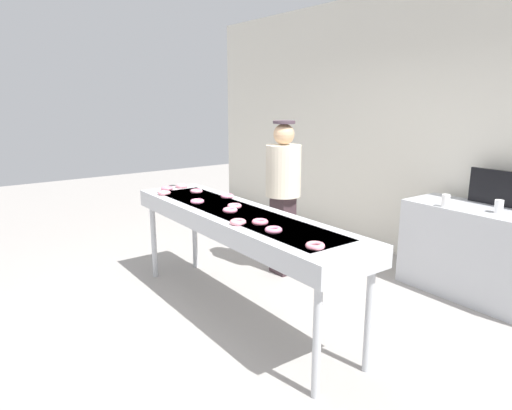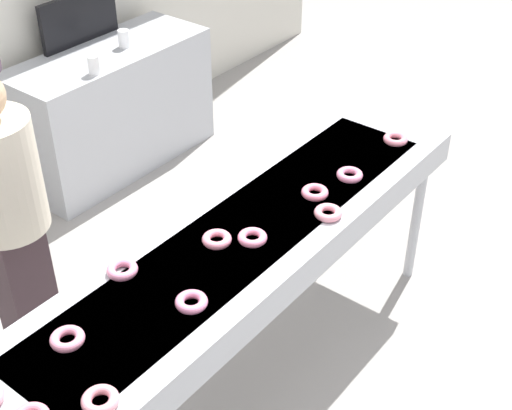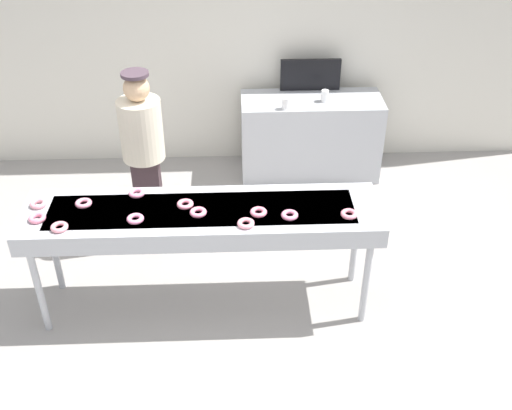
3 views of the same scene
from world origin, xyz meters
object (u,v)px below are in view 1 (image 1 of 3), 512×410
(fryer_conveyor, at_px, (238,221))
(strawberry_donut_6, at_px, (182,186))
(strawberry_donut_0, at_px, (230,210))
(strawberry_donut_5, at_px, (315,246))
(strawberry_donut_1, at_px, (260,222))
(prep_counter, at_px, (482,254))
(strawberry_donut_3, at_px, (167,188))
(strawberry_donut_2, at_px, (197,201))
(paper_cup_0, at_px, (499,206))
(strawberry_donut_9, at_px, (234,206))
(strawberry_donut_11, at_px, (274,230))
(worker_baker, at_px, (283,187))
(strawberry_donut_10, at_px, (238,222))
(strawberry_donut_4, at_px, (164,193))
(menu_display, at_px, (503,189))
(paper_cup_1, at_px, (446,201))
(strawberry_donut_7, at_px, (227,196))
(strawberry_donut_8, at_px, (196,191))

(fryer_conveyor, bearing_deg, strawberry_donut_6, 175.59)
(strawberry_donut_0, xyz_separation_m, strawberry_donut_5, (1.12, -0.07, 0.00))
(strawberry_donut_1, distance_m, strawberry_donut_6, 1.68)
(prep_counter, bearing_deg, strawberry_donut_3, -136.44)
(fryer_conveyor, height_order, strawberry_donut_6, strawberry_donut_6)
(strawberry_donut_1, relative_size, strawberry_donut_2, 1.00)
(strawberry_donut_2, xyz_separation_m, paper_cup_0, (1.68, 2.16, -0.03))
(strawberry_donut_9, relative_size, strawberry_donut_11, 1.00)
(strawberry_donut_5, bearing_deg, worker_baker, 146.66)
(strawberry_donut_0, relative_size, strawberry_donut_10, 1.00)
(strawberry_donut_4, bearing_deg, strawberry_donut_0, 8.40)
(strawberry_donut_0, relative_size, strawberry_donut_9, 1.00)
(strawberry_donut_3, bearing_deg, menu_display, 46.58)
(fryer_conveyor, relative_size, worker_baker, 1.63)
(strawberry_donut_11, xyz_separation_m, paper_cup_1, (0.13, 1.99, -0.03))
(menu_display, bearing_deg, worker_baker, -139.67)
(strawberry_donut_11, xyz_separation_m, paper_cup_0, (0.55, 2.15, -0.03))
(strawberry_donut_6, distance_m, strawberry_donut_9, 1.12)
(menu_display, bearing_deg, paper_cup_0, -67.31)
(strawberry_donut_7, distance_m, prep_counter, 2.51)
(strawberry_donut_7, height_order, paper_cup_1, paper_cup_1)
(strawberry_donut_4, height_order, menu_display, menu_display)
(strawberry_donut_9, height_order, strawberry_donut_11, same)
(strawberry_donut_9, height_order, strawberry_donut_10, same)
(strawberry_donut_5, distance_m, strawberry_donut_7, 1.64)
(strawberry_donut_3, distance_m, strawberry_donut_5, 2.30)
(strawberry_donut_10, bearing_deg, strawberry_donut_2, 173.69)
(prep_counter, relative_size, menu_display, 2.32)
(fryer_conveyor, relative_size, strawberry_donut_0, 21.41)
(strawberry_donut_2, distance_m, strawberry_donut_8, 0.47)
(strawberry_donut_1, xyz_separation_m, menu_display, (0.66, 2.40, 0.08))
(prep_counter, bearing_deg, strawberry_donut_9, -120.71)
(strawberry_donut_2, relative_size, strawberry_donut_7, 1.00)
(worker_baker, relative_size, paper_cup_1, 13.84)
(worker_baker, distance_m, menu_display, 2.13)
(strawberry_donut_3, bearing_deg, paper_cup_1, 44.45)
(strawberry_donut_5, bearing_deg, strawberry_donut_7, 167.72)
(strawberry_donut_4, relative_size, strawberry_donut_6, 1.00)
(strawberry_donut_5, relative_size, strawberry_donut_6, 1.00)
(worker_baker, height_order, paper_cup_0, worker_baker)
(strawberry_donut_7, bearing_deg, strawberry_donut_3, -155.86)
(prep_counter, bearing_deg, strawberry_donut_4, -132.45)
(strawberry_donut_1, bearing_deg, prep_counter, 73.11)
(strawberry_donut_2, distance_m, strawberry_donut_9, 0.40)
(paper_cup_1, bearing_deg, strawberry_donut_4, -131.02)
(strawberry_donut_5, height_order, strawberry_donut_6, same)
(paper_cup_1, xyz_separation_m, menu_display, (0.30, 0.46, 0.11))
(strawberry_donut_1, distance_m, strawberry_donut_3, 1.63)
(strawberry_donut_1, bearing_deg, paper_cup_0, 69.71)
(strawberry_donut_2, xyz_separation_m, worker_baker, (-0.06, 1.07, 0.00))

